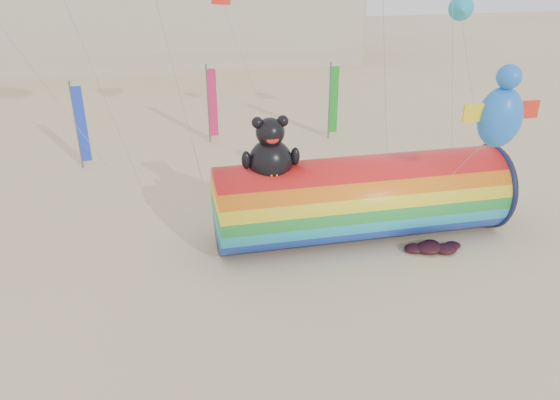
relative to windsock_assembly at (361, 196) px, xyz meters
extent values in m
plane|color=#CCB58C|center=(-4.30, -1.96, -2.00)|extent=(160.00, 160.00, 0.00)
cylinder|color=red|center=(0.01, 0.00, -0.10)|extent=(13.03, 3.80, 3.80)
torus|color=#0F1438|center=(6.40, 0.00, -0.10)|extent=(0.26, 3.99, 3.99)
cylinder|color=black|center=(6.55, 0.00, -0.10)|extent=(0.07, 3.76, 3.76)
ellipsoid|color=black|center=(-4.11, 0.00, 1.96)|extent=(1.86, 1.66, 1.96)
ellipsoid|color=yellow|center=(-4.11, -0.60, 1.85)|extent=(0.96, 0.42, 0.84)
sphere|color=black|center=(-4.11, 0.00, 3.27)|extent=(1.19, 1.19, 1.19)
sphere|color=black|center=(-4.63, 0.00, 3.70)|extent=(0.48, 0.48, 0.48)
sphere|color=black|center=(-3.59, 0.00, 3.70)|extent=(0.48, 0.48, 0.48)
ellipsoid|color=red|center=(-4.11, -0.49, 3.10)|extent=(0.53, 0.19, 0.33)
ellipsoid|color=black|center=(-5.14, -0.11, 2.18)|extent=(0.39, 0.39, 0.78)
ellipsoid|color=black|center=(-3.08, -0.11, 2.18)|extent=(0.39, 0.39, 0.78)
imported|color=#56575D|center=(1.85, -0.07, -1.18)|extent=(0.66, 0.49, 1.64)
ellipsoid|color=#3B0A13|center=(2.48, -2.07, -1.80)|extent=(1.17, 0.99, 0.41)
ellipsoid|color=#3B0A13|center=(3.18, -2.27, -1.83)|extent=(0.99, 0.84, 0.34)
ellipsoid|color=#3B0A13|center=(1.88, -1.92, -1.84)|extent=(0.91, 0.77, 0.32)
ellipsoid|color=#3B0A13|center=(2.78, -1.67, -1.87)|extent=(0.78, 0.66, 0.27)
ellipsoid|color=#3B0A13|center=(3.68, -1.97, -1.88)|extent=(0.73, 0.62, 0.25)
cylinder|color=#59595E|center=(-13.30, 11.54, 0.60)|extent=(0.10, 0.10, 5.20)
cube|color=blue|center=(-12.99, 11.54, 0.65)|extent=(0.56, 0.06, 4.50)
cylinder|color=#59595E|center=(-5.35, 14.59, 0.60)|extent=(0.10, 0.10, 5.20)
cube|color=#CF1D55|center=(-5.04, 14.59, 0.65)|extent=(0.56, 0.06, 4.50)
cylinder|color=#59595E|center=(2.69, 13.62, 0.60)|extent=(0.10, 0.10, 5.20)
cube|color=#179823|center=(3.00, 13.62, 0.65)|extent=(0.56, 0.06, 4.50)
ellipsoid|color=blue|center=(3.62, -3.80, 4.50)|extent=(1.68, 1.31, 2.24)
cone|color=#189DC5|center=(8.27, 7.91, 6.90)|extent=(1.40, 1.40, 1.26)
camera|label=1|loc=(-8.26, -20.76, 10.23)|focal=35.00mm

